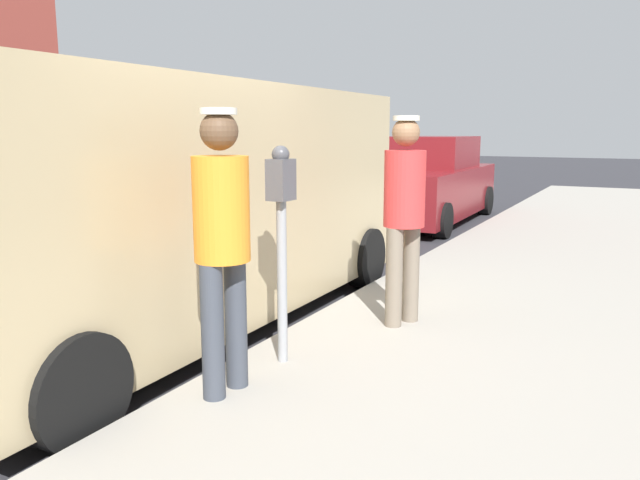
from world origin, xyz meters
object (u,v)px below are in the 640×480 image
pedestrian_in_orange (222,234)px  pedestrian_in_red (404,207)px  parked_van (177,200)px  parking_meter_near (281,218)px  parked_sedan_ahead (424,183)px

pedestrian_in_orange → pedestrian_in_red: (0.48, 1.84, -0.01)m
pedestrian_in_orange → parked_van: size_ratio=0.34×
parking_meter_near → parked_van: size_ratio=0.29×
parked_sedan_ahead → parking_meter_near: bearing=-78.3°
parking_meter_near → pedestrian_in_red: 1.30m
parking_meter_near → pedestrian_in_orange: 0.62m
parking_meter_near → pedestrian_in_red: pedestrian_in_red is taller
parking_meter_near → pedestrian_in_orange: bearing=-93.9°
parking_meter_near → parked_sedan_ahead: size_ratio=0.34×
pedestrian_in_red → parked_van: parked_van is taller
parking_meter_near → parked_sedan_ahead: parking_meter_near is taller
parked_sedan_ahead → parked_van: bearing=-88.8°
pedestrian_in_red → parked_sedan_ahead: pedestrian_in_red is taller
pedestrian_in_orange → pedestrian_in_red: pedestrian_in_orange is taller
pedestrian_in_red → parked_sedan_ahead: size_ratio=0.39×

